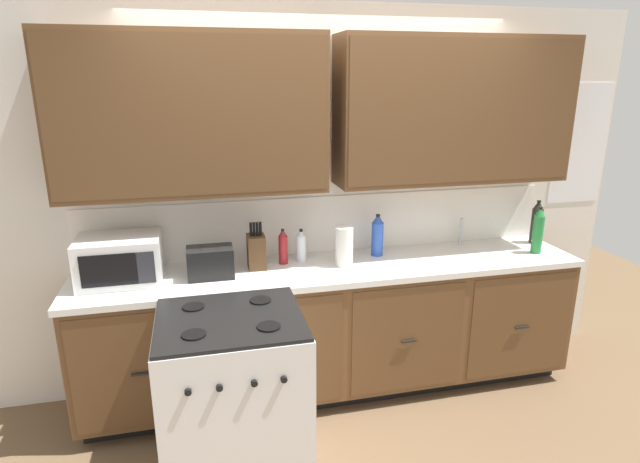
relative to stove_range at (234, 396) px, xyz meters
The scene contains 14 objects.
ground_plane 0.93m from the stove_range, 24.32° to the left, with size 8.25×8.25×0.00m, color brown.
wall_unit 1.64m from the stove_range, 48.47° to the left, with size 4.50×0.40×2.58m.
counter_run 0.97m from the stove_range, 40.60° to the left, with size 3.33×0.64×0.93m.
stove_range is the anchor object (origin of this frame).
microwave 1.08m from the stove_range, 131.71° to the left, with size 0.48×0.37×0.28m.
toaster 0.83m from the stove_range, 96.42° to the left, with size 0.28×0.18×0.19m.
knife_block 0.94m from the stove_range, 72.32° to the left, with size 0.11×0.14×0.31m.
sink_faucet 2.02m from the stove_range, 25.72° to the left, with size 0.02×0.02×0.20m, color #B2B5BA.
paper_towel_roll 1.17m from the stove_range, 38.34° to the left, with size 0.12×0.12×0.26m, color white.
bottle_red 1.03m from the stove_range, 61.54° to the left, with size 0.06×0.06×0.24m.
bottle_dark 2.51m from the stove_range, 18.22° to the left, with size 0.08×0.08×0.32m.
bottle_clear 1.09m from the stove_range, 55.15° to the left, with size 0.07×0.07×0.22m.
bottle_blue 1.44m from the stove_range, 35.56° to the left, with size 0.08×0.08×0.29m.
bottle_green 2.33m from the stove_range, 14.19° to the left, with size 0.07×0.07×0.33m.
Camera 1 is at (-0.85, -2.80, 2.13)m, focal length 29.23 mm.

